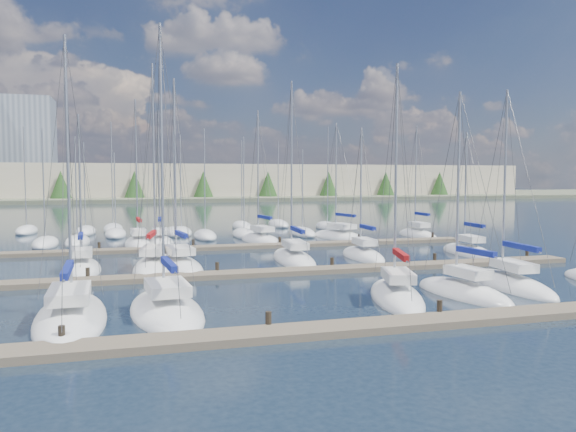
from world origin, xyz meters
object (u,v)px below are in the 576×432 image
object	(u,v)px
sailboat_l	(363,256)
sailboat_c	(166,310)
sailboat_b	(71,318)
sailboat_n	(138,244)
sailboat_p	(261,240)
sailboat_r	(418,235)
sailboat_j	(178,266)
sailboat_k	(294,259)
sailboat_d	(396,296)
sailboat_o	(160,243)
sailboat_f	(509,284)
sailboat_h	(82,269)
sailboat_i	(154,266)
sailboat_e	(463,292)
sailboat_q	(340,237)
sailboat_m	(468,252)

from	to	relation	value
sailboat_l	sailboat_c	distance (m)	21.63
sailboat_b	sailboat_n	world-z (taller)	sailboat_n
sailboat_p	sailboat_b	world-z (taller)	sailboat_p
sailboat_p	sailboat_r	size ratio (longest dim) A/B	1.08
sailboat_j	sailboat_p	size ratio (longest dim) A/B	1.02
sailboat_k	sailboat_n	distance (m)	17.27
sailboat_d	sailboat_j	xyz separation A→B (m)	(-10.13, 13.31, -0.01)
sailboat_o	sailboat_c	size ratio (longest dim) A/B	0.94
sailboat_c	sailboat_f	bearing A→B (deg)	-1.31
sailboat_l	sailboat_k	xyz separation A→B (m)	(-5.78, -0.15, 0.00)
sailboat_j	sailboat_n	size ratio (longest dim) A/B	0.98
sailboat_k	sailboat_r	bearing A→B (deg)	40.49
sailboat_h	sailboat_b	xyz separation A→B (m)	(0.58, -13.93, -0.01)
sailboat_l	sailboat_h	distance (m)	20.96
sailboat_l	sailboat_i	bearing A→B (deg)	-175.63
sailboat_e	sailboat_n	distance (m)	32.13
sailboat_d	sailboat_r	bearing A→B (deg)	75.62
sailboat_p	sailboat_n	xyz separation A→B (m)	(-11.72, -0.05, 0.01)
sailboat_c	sailboat_p	bearing A→B (deg)	63.80
sailboat_f	sailboat_n	size ratio (longest dim) A/B	0.85
sailboat_q	sailboat_k	world-z (taller)	sailboat_k
sailboat_l	sailboat_b	size ratio (longest dim) A/B	0.82
sailboat_j	sailboat_m	size ratio (longest dim) A/B	1.29
sailboat_h	sailboat_b	distance (m)	13.94
sailboat_f	sailboat_p	bearing A→B (deg)	113.25
sailboat_d	sailboat_h	bearing A→B (deg)	156.41
sailboat_d	sailboat_n	world-z (taller)	sailboat_n
sailboat_q	sailboat_b	size ratio (longest dim) A/B	0.95
sailboat_e	sailboat_p	xyz separation A→B (m)	(-4.82, 27.60, -0.00)
sailboat_i	sailboat_r	distance (m)	31.28
sailboat_e	sailboat_i	world-z (taller)	sailboat_i
sailboat_b	sailboat_i	bearing A→B (deg)	71.40
sailboat_e	sailboat_o	bearing A→B (deg)	111.33
sailboat_j	sailboat_m	xyz separation A→B (m)	(23.81, 0.82, -0.00)
sailboat_m	sailboat_q	bearing A→B (deg)	118.31
sailboat_h	sailboat_k	xyz separation A→B (m)	(15.18, 0.43, 0.00)
sailboat_h	sailboat_d	size ratio (longest dim) A/B	0.87
sailboat_e	sailboat_h	distance (m)	24.81
sailboat_i	sailboat_r	size ratio (longest dim) A/B	1.19
sailboat_o	sailboat_k	world-z (taller)	sailboat_k
sailboat_r	sailboat_f	bearing A→B (deg)	-106.61
sailboat_p	sailboat_k	world-z (taller)	sailboat_k
sailboat_l	sailboat_q	distance (m)	14.14
sailboat_k	sailboat_r	world-z (taller)	sailboat_k
sailboat_n	sailboat_r	bearing A→B (deg)	-3.52
sailboat_b	sailboat_p	bearing A→B (deg)	59.54
sailboat_l	sailboat_e	xyz separation A→B (m)	(-0.47, -14.58, 0.01)
sailboat_m	sailboat_p	bearing A→B (deg)	142.85
sailboat_j	sailboat_b	distance (m)	14.57
sailboat_o	sailboat_i	distance (m)	13.67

